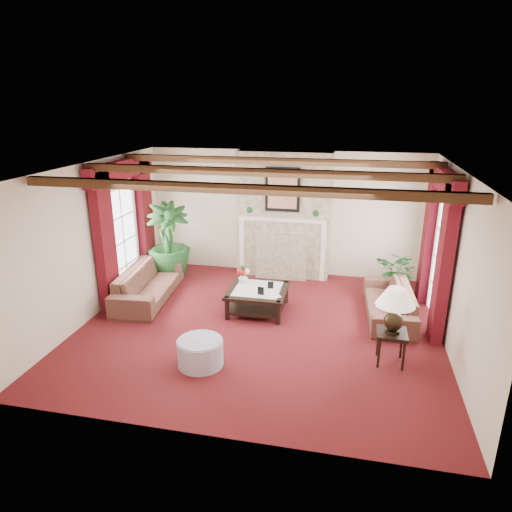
% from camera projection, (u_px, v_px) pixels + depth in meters
% --- Properties ---
extents(floor, '(6.00, 6.00, 0.00)m').
position_uv_depth(floor, '(259.00, 327.00, 7.82)').
color(floor, '#430C13').
rests_on(floor, ground).
extents(ceiling, '(6.00, 6.00, 0.00)m').
position_uv_depth(ceiling, '(260.00, 168.00, 6.95)').
color(ceiling, white).
rests_on(ceiling, floor).
extents(back_wall, '(6.00, 0.02, 2.70)m').
position_uv_depth(back_wall, '(285.00, 213.00, 9.93)').
color(back_wall, beige).
rests_on(back_wall, ground).
extents(left_wall, '(0.02, 5.50, 2.70)m').
position_uv_depth(left_wall, '(92.00, 241.00, 7.98)').
color(left_wall, beige).
rests_on(left_wall, ground).
extents(right_wall, '(0.02, 5.50, 2.70)m').
position_uv_depth(right_wall, '(457.00, 266.00, 6.79)').
color(right_wall, beige).
rests_on(right_wall, ground).
extents(ceiling_beams, '(6.00, 3.00, 0.12)m').
position_uv_depth(ceiling_beams, '(260.00, 172.00, 6.97)').
color(ceiling_beams, '#361F11').
rests_on(ceiling_beams, ceiling).
extents(fireplace, '(2.00, 0.52, 2.70)m').
position_uv_depth(fireplace, '(285.00, 151.00, 9.31)').
color(fireplace, tan).
rests_on(fireplace, ground).
extents(french_door_left, '(0.10, 1.10, 2.16)m').
position_uv_depth(french_door_left, '(117.00, 187.00, 8.64)').
color(french_door_left, white).
rests_on(french_door_left, ground).
extents(french_door_right, '(0.10, 1.10, 2.16)m').
position_uv_depth(french_door_right, '(449.00, 200.00, 7.47)').
color(french_door_right, white).
rests_on(french_door_right, ground).
extents(curtains_left, '(0.20, 2.40, 2.55)m').
position_uv_depth(curtains_left, '(120.00, 165.00, 8.49)').
color(curtains_left, '#43090B').
rests_on(curtains_left, ground).
extents(curtains_right, '(0.20, 2.40, 2.55)m').
position_uv_depth(curtains_right, '(446.00, 174.00, 7.35)').
color(curtains_right, '#43090B').
rests_on(curtains_right, ground).
extents(sofa_left, '(2.23, 1.01, 0.83)m').
position_uv_depth(sofa_left, '(148.00, 278.00, 8.83)').
color(sofa_left, '#3A101C').
rests_on(sofa_left, ground).
extents(sofa_right, '(1.99, 0.77, 0.75)m').
position_uv_depth(sofa_right, '(389.00, 297.00, 8.10)').
color(sofa_right, '#3A101C').
rests_on(sofa_right, ground).
extents(potted_palm, '(2.41, 2.48, 0.92)m').
position_uv_depth(potted_palm, '(169.00, 258.00, 9.85)').
color(potted_palm, black).
rests_on(potted_palm, ground).
extents(small_plant, '(1.72, 1.73, 0.74)m').
position_uv_depth(small_plant, '(399.00, 278.00, 8.97)').
color(small_plant, black).
rests_on(small_plant, ground).
extents(coffee_table, '(1.05, 1.05, 0.43)m').
position_uv_depth(coffee_table, '(258.00, 300.00, 8.36)').
color(coffee_table, black).
rests_on(coffee_table, ground).
extents(side_table, '(0.47, 0.47, 0.50)m').
position_uv_depth(side_table, '(391.00, 347.00, 6.68)').
color(side_table, black).
rests_on(side_table, ground).
extents(ottoman, '(0.67, 0.67, 0.39)m').
position_uv_depth(ottoman, '(200.00, 353.00, 6.65)').
color(ottoman, '#9B96AA').
rests_on(ottoman, ground).
extents(table_lamp, '(0.56, 0.56, 0.71)m').
position_uv_depth(table_lamp, '(395.00, 310.00, 6.49)').
color(table_lamp, black).
rests_on(table_lamp, side_table).
extents(flower_vase, '(0.24, 0.24, 0.18)m').
position_uv_depth(flower_vase, '(243.00, 278.00, 8.57)').
color(flower_vase, silver).
rests_on(flower_vase, coffee_table).
extents(book, '(0.22, 0.20, 0.28)m').
position_uv_depth(book, '(268.00, 289.00, 7.93)').
color(book, black).
rests_on(book, coffee_table).
extents(photo_frame_a, '(0.12, 0.04, 0.15)m').
position_uv_depth(photo_frame_a, '(261.00, 291.00, 8.01)').
color(photo_frame_a, black).
rests_on(photo_frame_a, coffee_table).
extents(photo_frame_b, '(0.11, 0.04, 0.14)m').
position_uv_depth(photo_frame_b, '(271.00, 285.00, 8.28)').
color(photo_frame_b, black).
rests_on(photo_frame_b, coffee_table).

